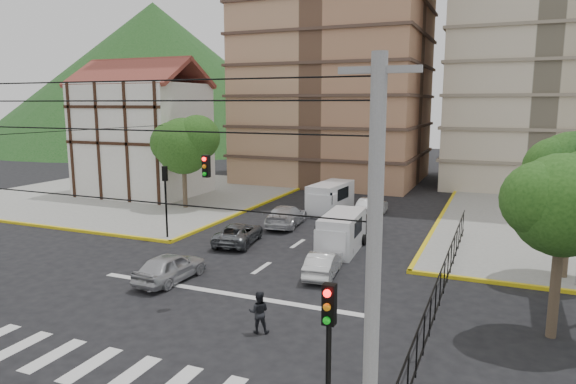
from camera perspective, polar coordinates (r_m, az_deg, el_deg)
The scene contains 23 objects.
ground at distance 22.36m, azimuth -8.65°, elevation -12.06°, with size 160.00×160.00×0.00m, color black.
sidewalk_nw at distance 49.43m, azimuth -16.42°, elevation -0.13°, with size 26.00×26.00×0.15m, color gray.
crosswalk_stripes at distance 18.01m, azimuth -19.16°, elevation -18.16°, with size 12.00×2.40×0.01m, color silver.
stop_line at distance 23.32m, azimuth -7.09°, elevation -11.07°, with size 13.00×0.40×0.01m, color silver.
tudor_building at distance 48.20m, azimuth -15.79°, elevation 5.86°, with size 10.80×8.05×12.23m.
distant_hill at distance 109.83m, azimuth -14.50°, elevation 12.52°, with size 70.00×70.00×28.00m, color #174718.
park_fence at distance 23.71m, azimuth 16.86°, elevation -11.09°, with size 0.10×22.50×1.66m, color black, non-canonical shape.
tree_park_a at distance 20.02m, azimuth 28.49°, elevation -0.82°, with size 4.41×3.60×6.83m.
tree_park_c at distance 26.98m, azimuth 29.29°, elevation 2.28°, with size 4.65×3.80×7.25m.
tree_tudor at distance 40.80m, azimuth -11.43°, elevation 5.32°, with size 5.39×4.40×7.43m.
traffic_light_se at distance 11.56m, azimuth 4.54°, elevation -16.88°, with size 0.28×0.22×4.40m.
traffic_light_nw at distance 32.03m, azimuth -13.46°, elevation 0.25°, with size 0.28×0.22×4.40m.
traffic_light_hanging at distance 19.22m, azimuth -12.27°, elevation 2.45°, with size 18.00×9.12×0.92m.
utility_pole_se at distance 9.53m, azimuth 9.36°, elevation -12.08°, with size 1.40×0.28×9.00m.
van_right_lane at distance 29.23m, azimuth 5.90°, elevation -4.60°, with size 2.13×4.82×2.13m.
van_left_lane at distance 39.22m, azimuth 4.62°, elevation -0.75°, with size 2.43×5.21×2.27m.
car_silver_front_left at distance 25.00m, azimuth -12.96°, elevation -8.14°, with size 1.63×4.04×1.38m, color #B9B9BE.
car_white_front_right at distance 25.18m, azimuth 3.94°, elevation -7.96°, with size 1.29×3.71×1.22m, color silver.
car_grey_mid_left at distance 30.89m, azimuth -5.50°, elevation -4.59°, with size 2.07×4.49×1.25m, color slate.
car_silver_rear_left at distance 35.06m, azimuth -0.23°, elevation -2.65°, with size 1.99×4.91×1.42m, color silver.
car_darkgrey_mid_right at distance 33.89m, azimuth 8.74°, elevation -3.33°, with size 1.50×3.74×1.27m, color #252628.
car_white_rear_right at distance 38.58m, azimuth 9.26°, elevation -1.65°, with size 1.47×4.22×1.39m, color white.
pedestrian_crosswalk at distance 19.23m, azimuth -3.26°, elevation -13.18°, with size 0.76×0.59×1.57m, color black.
Camera 1 is at (10.98, -17.62, 8.31)m, focal length 32.00 mm.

